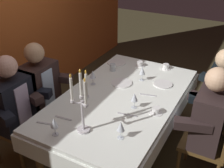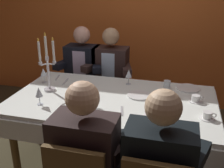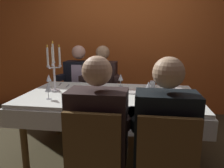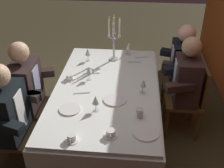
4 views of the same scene
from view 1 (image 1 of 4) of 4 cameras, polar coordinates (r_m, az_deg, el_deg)
ground_plane at (r=3.30m, az=1.68°, el=-13.49°), size 12.00×12.00×0.00m
dining_table at (r=2.92m, az=1.86°, el=-4.44°), size 1.94×1.14×0.74m
candelabra at (r=2.25m, az=-6.19°, el=-4.33°), size 0.15×0.17×0.58m
dinner_plate_0 at (r=3.10m, az=10.46°, el=-0.02°), size 0.21×0.21×0.01m
dinner_plate_1 at (r=3.56m, az=0.93°, el=4.40°), size 0.24×0.24×0.01m
dinner_plate_2 at (r=3.08m, az=2.00°, el=0.22°), size 0.23×0.23×0.01m
wine_glass_0 at (r=2.24m, az=1.83°, el=-8.76°), size 0.07×0.07×0.16m
wine_glass_1 at (r=2.32m, az=-11.82°, el=-7.95°), size 0.07×0.07×0.16m
wine_glass_2 at (r=3.11m, az=6.26°, el=2.69°), size 0.07×0.07×0.16m
wine_glass_3 at (r=3.02m, az=-3.99°, el=1.89°), size 0.07×0.07×0.16m
wine_glass_4 at (r=2.61m, az=4.64°, el=-2.74°), size 0.07×0.07×0.16m
water_tumbler_0 at (r=3.35m, az=0.12°, el=3.47°), size 0.07×0.07×0.09m
coffee_cup_0 at (r=2.61m, az=9.08°, el=-5.44°), size 0.13×0.12×0.06m
coffee_cup_1 at (r=3.47m, az=11.03°, el=3.53°), size 0.13×0.12×0.06m
coffee_cup_2 at (r=3.49m, az=5.74°, el=4.13°), size 0.13×0.12×0.06m
fork_0 at (r=2.53m, az=-13.57°, el=-7.90°), size 0.05×0.17×0.01m
fork_1 at (r=2.56m, az=-10.00°, el=-6.94°), size 0.04×0.17×0.01m
fork_2 at (r=2.88m, az=7.43°, el=-2.26°), size 0.06×0.17×0.01m
knife_3 at (r=2.57m, az=3.17°, el=-6.32°), size 0.05×0.19×0.01m
seated_diner_0 at (r=2.92m, az=-19.71°, el=-3.65°), size 0.63×0.48×1.24m
seated_diner_1 at (r=3.13m, az=-14.87°, el=-0.51°), size 0.63×0.48×1.24m
seated_diner_2 at (r=2.69m, az=19.57°, el=-6.66°), size 0.63×0.48×1.24m
seated_diner_3 at (r=3.09m, az=21.27°, el=-2.03°), size 0.63×0.48×1.24m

